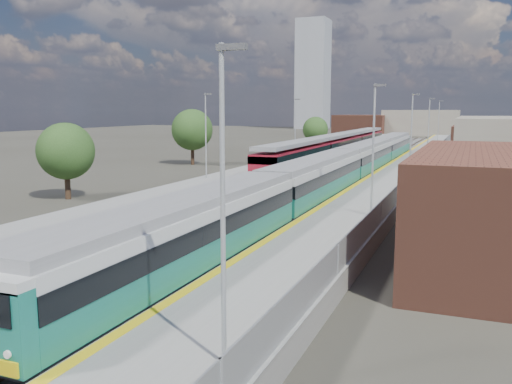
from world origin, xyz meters
The scene contains 11 objects.
ground centered at (0.00, 50.00, 0.00)m, with size 320.00×320.00×0.00m, color #47443A.
ballast_bed centered at (-2.25, 52.50, 0.03)m, with size 10.50×155.00×0.06m, color #565451.
tracks centered at (-1.65, 54.18, 0.11)m, with size 8.96×160.00×0.17m.
platform_right centered at (5.28, 52.49, 0.54)m, with size 4.70×155.00×8.52m.
platform_left centered at (-9.05, 52.49, 0.52)m, with size 4.30×155.00×8.52m.
buildings centered at (-18.12, 138.60, 10.70)m, with size 72.00×185.50×40.00m.
green_train centered at (1.50, 37.91, 2.14)m, with size 2.76×76.86×3.04m.
red_train centered at (-5.50, 64.89, 2.14)m, with size 2.87×58.27×3.63m.
tree_a centered at (-17.91, 24.91, 3.82)m, with size 4.49×4.49×6.08m.
tree_b centered at (-21.79, 52.81, 4.51)m, with size 5.29×5.29×7.17m.
tree_c centered at (-13.48, 81.67, 3.71)m, with size 4.35×4.35×5.90m.
Camera 1 is at (11.86, -9.09, 7.06)m, focal length 38.00 mm.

